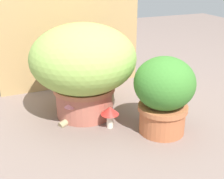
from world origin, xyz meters
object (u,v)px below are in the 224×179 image
at_px(cat, 96,96).
at_px(mushroom_ornament_pink, 71,108).
at_px(mushroom_ornament_red, 110,112).
at_px(leafy_planter, 164,93).
at_px(grass_planter, 83,64).

distance_m(cat, mushroom_ornament_pink, 0.17).
bearing_deg(mushroom_ornament_pink, cat, 17.64).
xyz_separation_m(cat, mushroom_ornament_red, (0.02, -0.15, -0.04)).
distance_m(leafy_planter, mushroom_ornament_red, 0.29).
height_order(leafy_planter, mushroom_ornament_red, leafy_planter).
relative_size(grass_planter, leafy_planter, 1.45).
relative_size(grass_planter, mushroom_ornament_pink, 4.02).
bearing_deg(mushroom_ornament_pink, mushroom_ornament_red, -30.22).
xyz_separation_m(grass_planter, mushroom_ornament_red, (0.07, -0.20, -0.21)).
xyz_separation_m(grass_planter, mushroom_ornament_pink, (-0.10, -0.09, -0.20)).
bearing_deg(leafy_planter, grass_planter, 132.01).
height_order(grass_planter, leafy_planter, grass_planter).
bearing_deg(leafy_planter, mushroom_ornament_red, 149.15).
bearing_deg(grass_planter, mushroom_ornament_pink, -137.89).
bearing_deg(mushroom_ornament_red, leafy_planter, -30.85).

